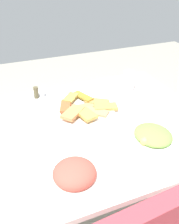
# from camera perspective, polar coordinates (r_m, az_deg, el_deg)

# --- Properties ---
(ground_plane) EXTENTS (6.00, 6.00, 0.00)m
(ground_plane) POSITION_cam_1_polar(r_m,az_deg,el_deg) (1.70, 0.80, -23.63)
(ground_plane) COLOR gray
(dining_table) EXTENTS (1.10, 0.89, 0.75)m
(dining_table) POSITION_cam_1_polar(r_m,az_deg,el_deg) (1.21, 1.03, -5.74)
(dining_table) COLOR silver
(dining_table) RESTS_ON ground_plane
(pide_platter) EXTENTS (0.33, 0.32, 0.04)m
(pide_platter) POSITION_cam_1_polar(r_m,az_deg,el_deg) (1.25, -1.23, 1.02)
(pide_platter) COLOR white
(pide_platter) RESTS_ON dining_table
(salad_plate_greens) EXTENTS (0.23, 0.23, 0.07)m
(salad_plate_greens) POSITION_cam_1_polar(r_m,az_deg,el_deg) (0.88, -3.47, -14.24)
(salad_plate_greens) COLOR white
(salad_plate_greens) RESTS_ON dining_table
(salad_plate_rice) EXTENTS (0.23, 0.23, 0.05)m
(salad_plate_rice) POSITION_cam_1_polar(r_m,az_deg,el_deg) (1.09, 14.49, -5.39)
(salad_plate_rice) COLOR white
(salad_plate_rice) RESTS_ON dining_table
(soda_can) EXTENTS (0.09, 0.09, 0.12)m
(soda_can) POSITION_cam_1_polar(r_m,az_deg,el_deg) (1.43, 9.04, 7.01)
(soda_can) COLOR silver
(soda_can) RESTS_ON dining_table
(condiment_caddy) EXTENTS (0.11, 0.11, 0.08)m
(condiment_caddy) POSITION_cam_1_polar(r_m,az_deg,el_deg) (1.38, -11.58, 3.78)
(condiment_caddy) COLOR #B2B2B7
(condiment_caddy) RESTS_ON dining_table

